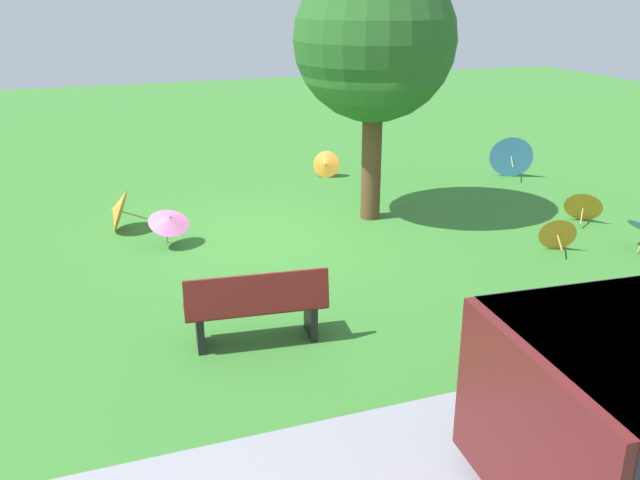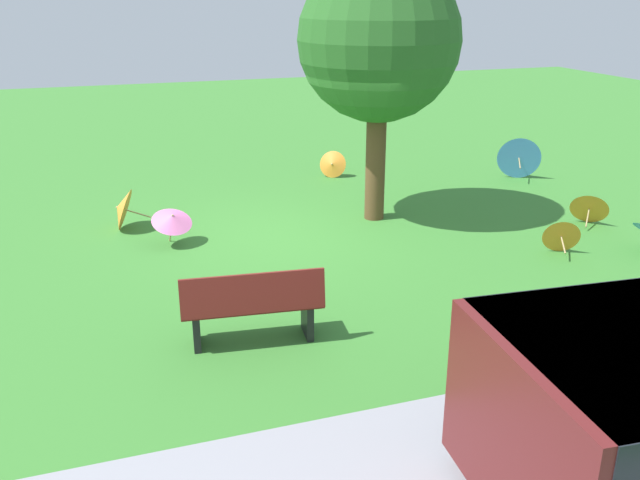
% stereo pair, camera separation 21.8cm
% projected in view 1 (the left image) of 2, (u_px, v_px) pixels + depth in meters
% --- Properties ---
extents(ground, '(40.00, 40.00, 0.00)m').
position_uv_depth(ground, '(300.00, 231.00, 11.39)').
color(ground, '#387A2D').
extents(park_bench, '(1.64, 0.65, 0.90)m').
position_uv_depth(park_bench, '(256.00, 307.00, 7.63)').
color(park_bench, maroon).
rests_on(park_bench, ground).
extents(shade_tree, '(2.66, 2.66, 4.37)m').
position_uv_depth(shade_tree, '(375.00, 41.00, 11.01)').
color(shade_tree, brown).
rests_on(shade_tree, ground).
extents(parasol_orange_0, '(0.63, 0.64, 0.57)m').
position_uv_depth(parasol_orange_0, '(557.00, 233.00, 10.46)').
color(parasol_orange_0, tan).
rests_on(parasol_orange_0, ground).
extents(parasol_orange_1, '(0.62, 0.59, 0.57)m').
position_uv_depth(parasol_orange_1, '(326.00, 164.00, 14.53)').
color(parasol_orange_1, tan).
rests_on(parasol_orange_1, ground).
extents(parasol_pink_0, '(0.76, 0.76, 0.64)m').
position_uv_depth(parasol_pink_0, '(169.00, 220.00, 10.56)').
color(parasol_pink_0, tan).
rests_on(parasol_pink_0, ground).
extents(parasol_blue_0, '(0.97, 0.91, 0.93)m').
position_uv_depth(parasol_blue_0, '(511.00, 155.00, 14.53)').
color(parasol_blue_0, tan).
rests_on(parasol_blue_0, ground).
extents(parasol_orange_2, '(0.75, 0.73, 0.61)m').
position_uv_depth(parasol_orange_2, '(583.00, 205.00, 11.73)').
color(parasol_orange_2, tan).
rests_on(parasol_orange_2, ground).
extents(parasol_orange_3, '(0.73, 0.79, 0.72)m').
position_uv_depth(parasol_orange_3, '(117.00, 210.00, 11.28)').
color(parasol_orange_3, tan).
rests_on(parasol_orange_3, ground).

